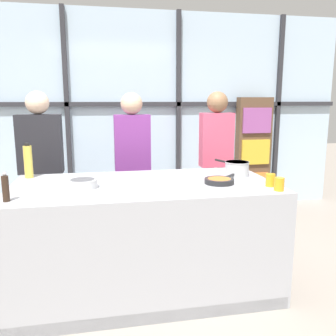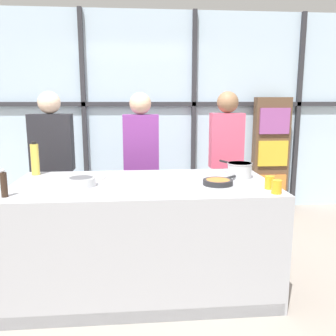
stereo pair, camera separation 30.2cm
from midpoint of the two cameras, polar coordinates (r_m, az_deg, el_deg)
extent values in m
plane|color=gray|center=(3.26, -6.41, -18.51)|extent=(18.00, 18.00, 0.00)
cube|color=silver|center=(5.09, -8.77, 8.52)|extent=(6.40, 0.04, 2.80)
cube|color=#2D2D33|center=(5.04, -8.79, 10.09)|extent=(6.40, 0.06, 0.06)
cube|color=#2D2D33|center=(5.07, -17.54, 8.14)|extent=(0.06, 0.06, 2.80)
cube|color=#2D2D33|center=(5.13, -0.04, 8.67)|extent=(0.06, 0.06, 2.80)
cube|color=#2D2D33|center=(5.62, 15.70, 8.46)|extent=(0.06, 0.06, 2.80)
cube|color=brown|center=(5.38, 11.90, 2.30)|extent=(0.51, 0.16, 1.63)
cube|color=orange|center=(5.38, 12.09, -2.68)|extent=(0.42, 0.03, 0.36)
cube|color=gold|center=(5.29, 12.30, 2.50)|extent=(0.42, 0.03, 0.36)
cube|color=#994C93|center=(5.24, 12.51, 7.45)|extent=(0.42, 0.03, 0.36)
cube|color=#A8AAB2|center=(3.06, -6.60, -10.94)|extent=(2.13, 1.06, 0.93)
cube|color=black|center=(3.06, 6.88, -1.99)|extent=(0.52, 0.52, 0.01)
cube|color=black|center=(2.80, -5.53, -22.77)|extent=(2.09, 0.03, 0.10)
cylinder|color=#38383D|center=(2.91, 5.28, -2.60)|extent=(0.13, 0.13, 0.01)
cylinder|color=#38383D|center=(2.98, 9.89, -2.36)|extent=(0.13, 0.13, 0.01)
cylinder|color=#38383D|center=(3.14, 4.02, -1.56)|extent=(0.13, 0.13, 0.01)
cylinder|color=#38383D|center=(3.21, 8.33, -1.36)|extent=(0.13, 0.13, 0.01)
cylinder|color=#47382D|center=(4.10, -19.83, -6.44)|extent=(0.14, 0.14, 0.84)
cylinder|color=#47382D|center=(4.14, -22.58, -6.48)|extent=(0.14, 0.14, 0.84)
cube|color=#232328|center=(3.98, -21.93, 3.59)|extent=(0.45, 0.20, 0.61)
sphere|color=beige|center=(3.95, -22.37, 9.66)|extent=(0.24, 0.24, 0.24)
cylinder|color=#232838|center=(4.06, -6.47, -6.08)|extent=(0.12, 0.12, 0.84)
cylinder|color=#232838|center=(4.05, -8.94, -6.18)|extent=(0.12, 0.12, 0.84)
cube|color=#7A3384|center=(3.91, -7.97, 4.03)|extent=(0.39, 0.17, 0.60)
sphere|color=#D8AD8C|center=(3.88, -8.14, 10.19)|extent=(0.23, 0.23, 0.23)
cylinder|color=#47382D|center=(4.23, 6.57, -5.32)|extent=(0.12, 0.12, 0.85)
cylinder|color=#47382D|center=(4.19, 4.40, -5.46)|extent=(0.12, 0.12, 0.85)
cube|color=#DB4C6B|center=(4.07, 5.68, 4.50)|extent=(0.37, 0.17, 0.61)
sphere|color=#8C6647|center=(4.04, 5.79, 10.46)|extent=(0.24, 0.24, 0.24)
cylinder|color=#232326|center=(2.90, 5.29, -2.12)|extent=(0.24, 0.24, 0.04)
cylinder|color=#B26B2D|center=(2.90, 5.29, -1.81)|extent=(0.19, 0.19, 0.01)
cylinder|color=#232326|center=(3.08, 7.40, -1.20)|extent=(0.16, 0.15, 0.02)
cylinder|color=silver|center=(3.20, 8.36, -0.16)|extent=(0.21, 0.21, 0.13)
cylinder|color=silver|center=(3.19, 8.39, 0.92)|extent=(0.22, 0.22, 0.01)
cylinder|color=black|center=(3.34, 6.13, 1.08)|extent=(0.09, 0.18, 0.02)
cylinder|color=white|center=(3.11, -15.46, -1.85)|extent=(0.27, 0.27, 0.01)
cylinder|color=silver|center=(2.86, -16.51, -2.46)|extent=(0.23, 0.23, 0.07)
cylinder|color=#4C4C51|center=(2.85, -16.54, -1.91)|extent=(0.19, 0.19, 0.01)
cylinder|color=#E0CC4C|center=(3.37, -23.94, 0.88)|extent=(0.07, 0.07, 0.28)
cylinder|color=black|center=(3.35, -24.15, 3.46)|extent=(0.04, 0.04, 0.02)
cylinder|color=#332319|center=(2.67, -27.62, -3.01)|extent=(0.05, 0.05, 0.17)
sphere|color=#B2B2B7|center=(2.65, -27.81, -0.89)|extent=(0.03, 0.03, 0.03)
cylinder|color=orange|center=(2.74, 14.43, -2.56)|extent=(0.07, 0.07, 0.10)
cylinder|color=orange|center=(2.87, 13.25, -1.93)|extent=(0.07, 0.07, 0.10)
camera|label=1|loc=(0.15, -92.86, -0.55)|focal=38.00mm
camera|label=2|loc=(0.15, 87.14, 0.55)|focal=38.00mm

